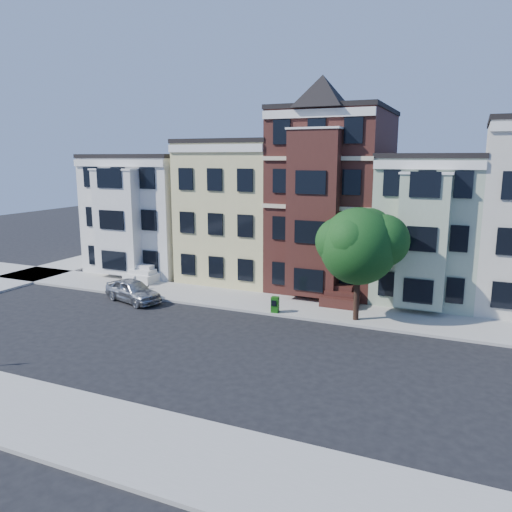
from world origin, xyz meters
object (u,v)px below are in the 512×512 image
at_px(street_tree, 358,251).
at_px(parked_car, 133,291).
at_px(newspaper_box, 275,305).
at_px(fire_hydrant, 135,284).

distance_m(street_tree, parked_car, 14.40).
height_order(parked_car, newspaper_box, parked_car).
xyz_separation_m(parked_car, fire_hydrant, (-1.38, 2.00, -0.19)).
height_order(street_tree, parked_car, street_tree).
distance_m(street_tree, fire_hydrant, 15.69).
relative_size(street_tree, fire_hydrant, 9.98).
bearing_deg(street_tree, newspaper_box, -172.82).
height_order(parked_car, fire_hydrant, parked_car).
bearing_deg(fire_hydrant, parked_car, -55.46).
bearing_deg(street_tree, parked_car, -173.11).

